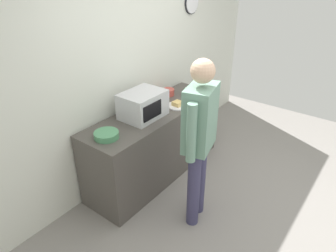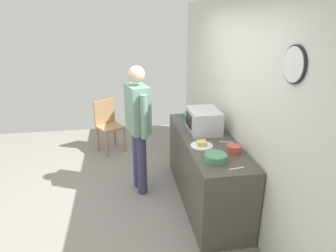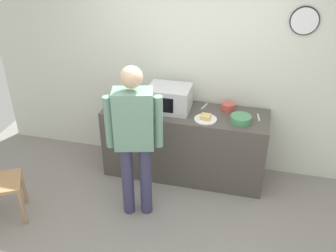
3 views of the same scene
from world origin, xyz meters
TOP-DOWN VIEW (x-y plane):
  - ground_plane at (0.00, 0.00)m, footprint 6.00×6.00m
  - back_wall at (0.00, 1.60)m, footprint 5.40×0.13m
  - kitchen_counter at (-0.03, 1.22)m, footprint 2.01×0.62m
  - microwave at (-0.23, 1.23)m, footprint 0.50×0.39m
  - sandwich_plate at (0.24, 1.08)m, footprint 0.27×0.27m
  - salad_bowl at (-0.82, 1.21)m, footprint 0.25×0.25m
  - cereal_bowl at (0.46, 1.39)m, footprint 0.16×0.16m
  - mixing_bowl at (0.64, 1.12)m, footprint 0.24×0.24m
  - fork_utensil at (0.84, 1.28)m, footprint 0.05×0.17m
  - spoon_utensil at (0.18, 1.41)m, footprint 0.07×0.17m
  - person_standing at (-0.39, 0.37)m, footprint 0.57×0.33m

SIDE VIEW (x-z plane):
  - ground_plane at x=0.00m, z-range 0.00..0.00m
  - kitchen_counter at x=-0.03m, z-range 0.00..0.91m
  - fork_utensil at x=0.84m, z-range 0.91..0.92m
  - spoon_utensil at x=0.18m, z-range 0.91..0.92m
  - sandwich_plate at x=0.24m, z-range 0.90..0.96m
  - salad_bowl at x=-0.82m, z-range 0.91..0.97m
  - mixing_bowl at x=0.64m, z-range 0.91..0.99m
  - cereal_bowl at x=0.46m, z-range 0.91..0.99m
  - person_standing at x=-0.39m, z-range 0.16..1.93m
  - microwave at x=-0.23m, z-range 0.91..1.21m
  - back_wall at x=0.00m, z-range 0.00..2.60m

